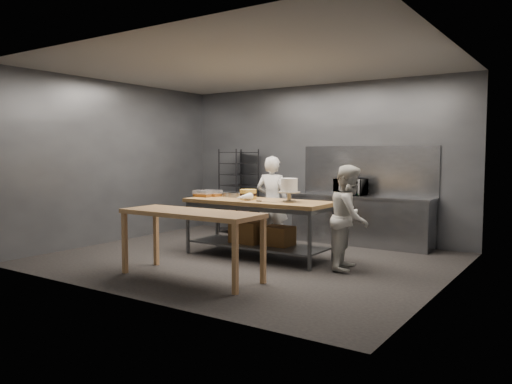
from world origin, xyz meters
TOP-DOWN VIEW (x-y plane):
  - ground at (0.00, 0.00)m, footprint 6.00×6.00m
  - back_wall at (0.00, 2.50)m, footprint 6.00×0.04m
  - work_table at (0.07, 0.23)m, footprint 2.40×0.90m
  - near_counter at (0.08, -1.40)m, footprint 2.00×0.70m
  - back_counter at (1.00, 2.18)m, footprint 2.60×0.60m
  - splashback_panel at (1.00, 2.48)m, footprint 2.60×0.02m
  - speed_rack at (-1.68, 2.10)m, footprint 0.73×0.77m
  - chef_behind at (-0.19, 1.05)m, footprint 0.64×0.48m
  - chef_right at (1.61, 0.25)m, footprint 0.71×0.83m
  - microwave at (0.80, 2.18)m, footprint 0.54×0.37m
  - frosted_cake_stand at (0.63, 0.22)m, footprint 0.34×0.34m
  - layer_cake at (-0.13, 0.22)m, footprint 0.27×0.27m
  - cake_pans at (-0.61, 0.46)m, footprint 0.40×0.30m
  - piping_bag at (-0.03, -0.06)m, footprint 0.12×0.38m
  - offset_spatula at (0.32, 0.00)m, footprint 0.36×0.02m
  - pastry_clamshells at (-1.01, 0.26)m, footprint 0.38×0.36m

SIDE VIEW (x-z plane):
  - ground at x=0.00m, z-range 0.00..0.00m
  - back_counter at x=1.00m, z-range 0.00..0.90m
  - work_table at x=0.07m, z-range 0.11..1.03m
  - chef_right at x=1.61m, z-range 0.00..1.50m
  - chef_behind at x=-0.19m, z-range 0.00..1.62m
  - near_counter at x=0.08m, z-range 0.36..1.26m
  - speed_rack at x=-1.68m, z-range -0.02..1.73m
  - offset_spatula at x=0.32m, z-range 0.92..0.93m
  - cake_pans at x=-0.61m, z-range 0.92..0.99m
  - pastry_clamshells at x=-1.01m, z-range 0.92..1.03m
  - piping_bag at x=-0.03m, z-range 0.92..1.04m
  - layer_cake at x=-0.13m, z-range 0.92..1.08m
  - microwave at x=0.80m, z-range 0.90..1.20m
  - frosted_cake_stand at x=0.63m, z-range 0.97..1.33m
  - splashback_panel at x=1.00m, z-range 0.90..1.80m
  - back_wall at x=0.00m, z-range 0.00..3.00m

